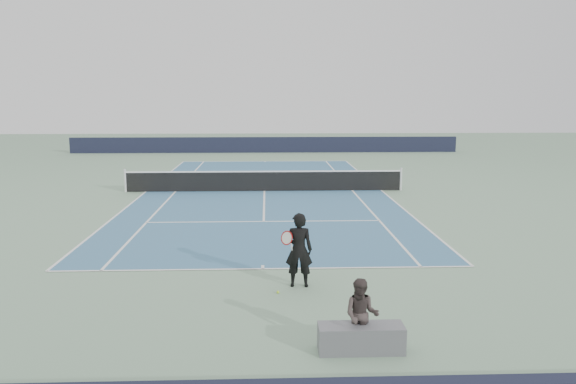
{
  "coord_description": "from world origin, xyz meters",
  "views": [
    {
      "loc": [
        0.13,
        -25.76,
        4.42
      ],
      "look_at": [
        0.85,
        -6.6,
        1.1
      ],
      "focal_mm": 35.0,
      "sensor_mm": 36.0,
      "label": 1
    }
  ],
  "objects_px": {
    "tennis_net": "(264,181)",
    "tennis_ball": "(278,292)",
    "tennis_player": "(299,250)",
    "spectator_bench": "(361,326)"
  },
  "relations": [
    {
      "from": "tennis_net",
      "to": "tennis_ball",
      "type": "bearing_deg",
      "value": -88.51
    },
    {
      "from": "tennis_player",
      "to": "tennis_ball",
      "type": "bearing_deg",
      "value": -135.87
    },
    {
      "from": "tennis_net",
      "to": "tennis_ball",
      "type": "height_order",
      "value": "tennis_net"
    },
    {
      "from": "tennis_net",
      "to": "spectator_bench",
      "type": "xyz_separation_m",
      "value": [
        1.74,
        -16.63,
        -0.04
      ]
    },
    {
      "from": "tennis_player",
      "to": "tennis_ball",
      "type": "xyz_separation_m",
      "value": [
        -0.49,
        -0.48,
        -0.85
      ]
    },
    {
      "from": "tennis_ball",
      "to": "tennis_net",
      "type": "bearing_deg",
      "value": 91.49
    },
    {
      "from": "tennis_net",
      "to": "tennis_ball",
      "type": "distance_m",
      "value": 13.69
    },
    {
      "from": "tennis_player",
      "to": "spectator_bench",
      "type": "distance_m",
      "value": 3.57
    },
    {
      "from": "spectator_bench",
      "to": "tennis_ball",
      "type": "bearing_deg",
      "value": 115.22
    },
    {
      "from": "tennis_ball",
      "to": "tennis_player",
      "type": "bearing_deg",
      "value": 44.13
    }
  ]
}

